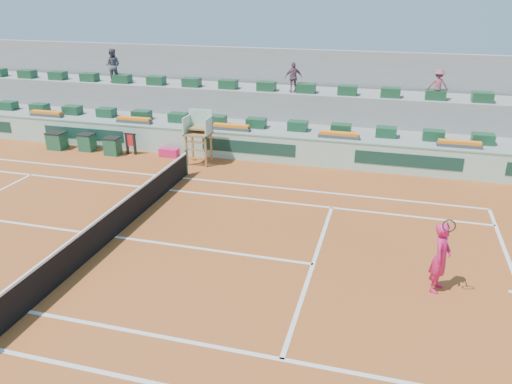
% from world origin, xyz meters
% --- Properties ---
extents(ground, '(90.00, 90.00, 0.00)m').
position_xyz_m(ground, '(0.00, 0.00, 0.00)').
color(ground, '#93461C').
rests_on(ground, ground).
extents(seating_tier_lower, '(36.00, 4.00, 1.20)m').
position_xyz_m(seating_tier_lower, '(0.00, 10.70, 0.60)').
color(seating_tier_lower, gray).
rests_on(seating_tier_lower, ground).
extents(seating_tier_upper, '(36.00, 2.40, 2.60)m').
position_xyz_m(seating_tier_upper, '(0.00, 12.30, 1.30)').
color(seating_tier_upper, gray).
rests_on(seating_tier_upper, ground).
extents(stadium_back_wall, '(36.00, 0.40, 4.40)m').
position_xyz_m(stadium_back_wall, '(0.00, 13.90, 2.20)').
color(stadium_back_wall, gray).
rests_on(stadium_back_wall, ground).
extents(player_bag, '(0.91, 0.40, 0.40)m').
position_xyz_m(player_bag, '(-1.73, 7.94, 0.20)').
color(player_bag, '#D91C5E').
rests_on(player_bag, ground).
extents(spectator_left, '(0.99, 0.85, 1.77)m').
position_xyz_m(spectator_left, '(-6.53, 11.77, 3.49)').
color(spectator_left, '#4E4D5A').
rests_on(spectator_left, seating_tier_upper).
extents(spectator_mid, '(0.92, 0.68, 1.45)m').
position_xyz_m(spectator_mid, '(3.38, 11.58, 3.33)').
color(spectator_mid, '#734D5E').
rests_on(spectator_mid, seating_tier_upper).
extents(spectator_right, '(0.94, 0.58, 1.40)m').
position_xyz_m(spectator_right, '(10.05, 11.57, 3.30)').
color(spectator_right, '#8D465A').
rests_on(spectator_right, seating_tier_upper).
extents(court_lines, '(23.89, 11.09, 0.01)m').
position_xyz_m(court_lines, '(0.00, 0.00, 0.01)').
color(court_lines, silver).
rests_on(court_lines, ground).
extents(tennis_net, '(0.10, 11.97, 1.10)m').
position_xyz_m(tennis_net, '(0.00, 0.00, 0.53)').
color(tennis_net, black).
rests_on(tennis_net, ground).
extents(advertising_hoarding, '(36.00, 0.34, 1.26)m').
position_xyz_m(advertising_hoarding, '(0.02, 8.50, 0.63)').
color(advertising_hoarding, '#9EC7B4').
rests_on(advertising_hoarding, ground).
extents(umpire_chair, '(1.10, 0.90, 2.40)m').
position_xyz_m(umpire_chair, '(0.00, 7.50, 1.54)').
color(umpire_chair, olive).
rests_on(umpire_chair, ground).
extents(seat_row_lower, '(32.90, 0.60, 0.44)m').
position_xyz_m(seat_row_lower, '(0.00, 9.80, 1.42)').
color(seat_row_lower, '#174528').
rests_on(seat_row_lower, seating_tier_lower).
extents(seat_row_upper, '(32.90, 0.60, 0.44)m').
position_xyz_m(seat_row_upper, '(0.00, 11.70, 2.82)').
color(seat_row_upper, '#174528').
rests_on(seat_row_upper, seating_tier_upper).
extents(flower_planters, '(26.80, 0.36, 0.28)m').
position_xyz_m(flower_planters, '(-1.50, 9.00, 1.33)').
color(flower_planters, '#454545').
rests_on(flower_planters, seating_tier_lower).
extents(drink_cooler_a, '(0.72, 0.62, 0.84)m').
position_xyz_m(drink_cooler_a, '(-4.44, 7.52, 0.42)').
color(drink_cooler_a, '#1A4E33').
rests_on(drink_cooler_a, ground).
extents(drink_cooler_b, '(0.72, 0.62, 0.84)m').
position_xyz_m(drink_cooler_b, '(-5.96, 7.76, 0.42)').
color(drink_cooler_b, '#1A4E33').
rests_on(drink_cooler_b, ground).
extents(drink_cooler_c, '(0.85, 0.73, 0.84)m').
position_xyz_m(drink_cooler_c, '(-7.55, 7.61, 0.42)').
color(drink_cooler_c, '#1A4E33').
rests_on(drink_cooler_c, ground).
extents(towel_rack, '(0.61, 0.10, 1.03)m').
position_xyz_m(towel_rack, '(-3.62, 7.80, 0.60)').
color(towel_rack, black).
rests_on(towel_rack, ground).
extents(tennis_player, '(0.67, 0.97, 2.28)m').
position_xyz_m(tennis_player, '(9.74, -0.40, 0.97)').
color(tennis_player, '#D91C5E').
rests_on(tennis_player, ground).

